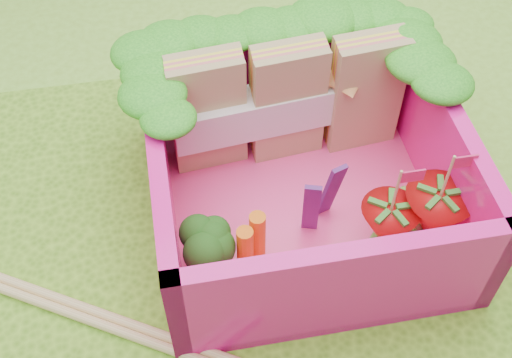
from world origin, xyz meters
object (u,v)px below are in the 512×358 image
object	(u,v)px
bento_box	(304,169)
chopsticks	(4,284)
sandwich_stack	(289,102)
strawberry_right	(434,216)
broccoli	(212,244)
strawberry_left	(387,226)

from	to	relation	value
bento_box	chopsticks	world-z (taller)	bento_box
sandwich_stack	bento_box	bearing A→B (deg)	-90.92
strawberry_right	chopsticks	size ratio (longest dim) A/B	0.25
sandwich_stack	strawberry_right	world-z (taller)	sandwich_stack
sandwich_stack	strawberry_right	bearing A→B (deg)	-52.52
bento_box	broccoli	bearing A→B (deg)	-147.22
strawberry_right	sandwich_stack	bearing A→B (deg)	127.48
strawberry_left	chopsticks	distance (m)	1.64
broccoli	sandwich_stack	bearing A→B (deg)	54.78
bento_box	strawberry_left	xyz separation A→B (m)	(0.30, -0.30, -0.09)
bento_box	strawberry_right	distance (m)	0.58
bento_box	chopsticks	bearing A→B (deg)	-171.91
bento_box	strawberry_right	bearing A→B (deg)	-30.32
bento_box	sandwich_stack	bearing A→B (deg)	89.08
sandwich_stack	broccoli	distance (m)	0.79
broccoli	chopsticks	distance (m)	0.92
strawberry_left	strawberry_right	size ratio (longest dim) A/B	0.93
sandwich_stack	strawberry_right	size ratio (longest dim) A/B	2.08
broccoli	chopsticks	size ratio (longest dim) A/B	0.15
broccoli	chopsticks	world-z (taller)	broccoli
strawberry_left	strawberry_right	bearing A→B (deg)	1.15
sandwich_stack	strawberry_left	xyz separation A→B (m)	(0.29, -0.65, -0.16)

